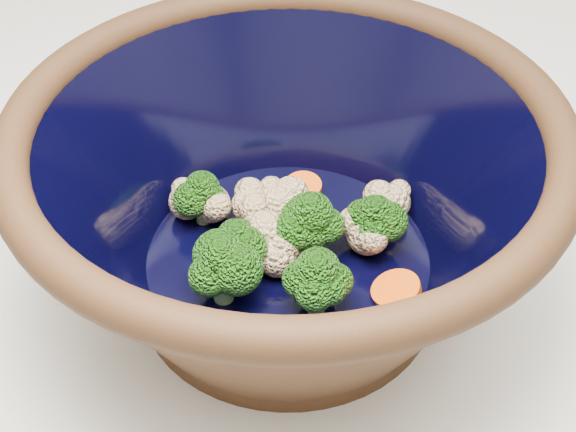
{
  "coord_description": "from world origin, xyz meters",
  "views": [
    {
      "loc": [
        0.0,
        -0.46,
        1.33
      ],
      "look_at": [
        -0.12,
        -0.08,
        0.97
      ],
      "focal_mm": 50.0,
      "sensor_mm": 36.0,
      "label": 1
    }
  ],
  "objects": [
    {
      "name": "mixing_bowl",
      "position": [
        -0.12,
        -0.08,
        0.99
      ],
      "size": [
        0.38,
        0.38,
        0.15
      ],
      "rotation": [
        0.0,
        0.0,
        0.13
      ],
      "color": "black",
      "rests_on": "counter"
    },
    {
      "name": "vegetable_pile",
      "position": [
        -0.12,
        -0.09,
        0.96
      ],
      "size": [
        0.19,
        0.15,
        0.06
      ],
      "color": "#608442",
      "rests_on": "mixing_bowl"
    }
  ]
}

